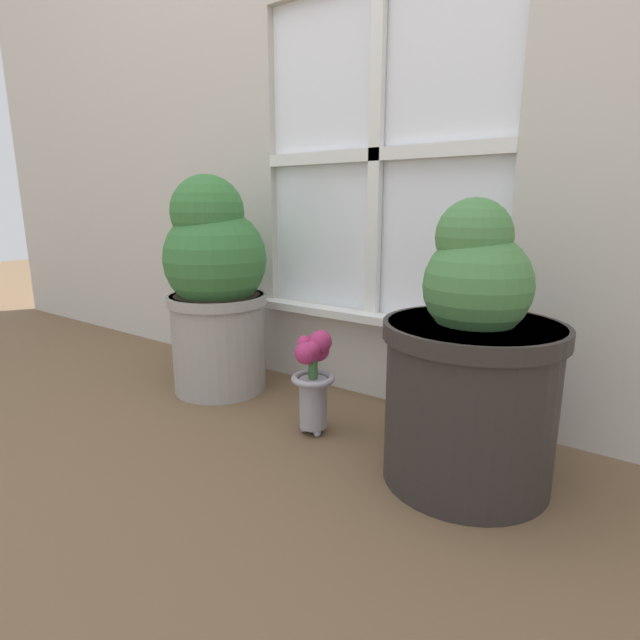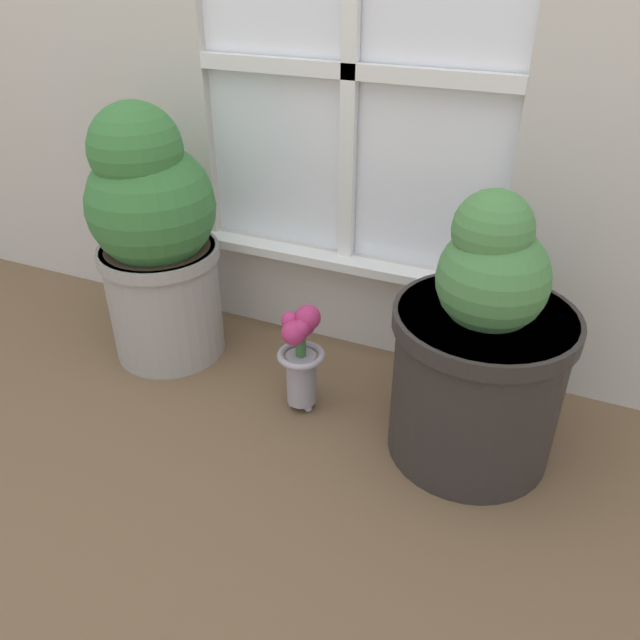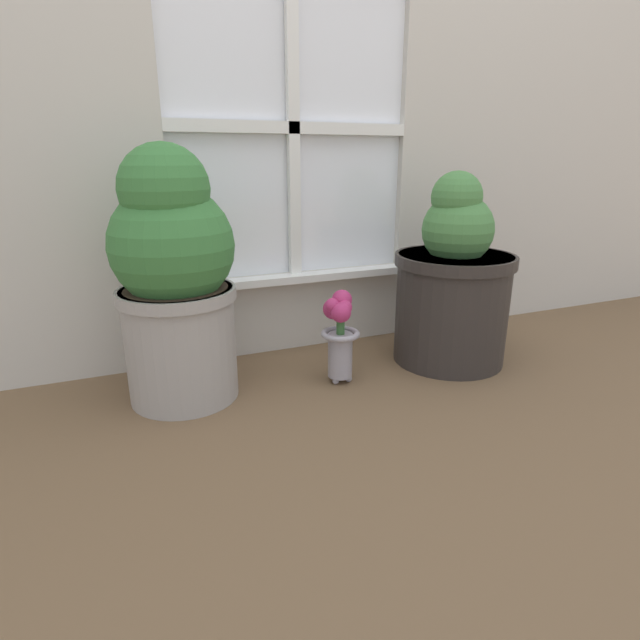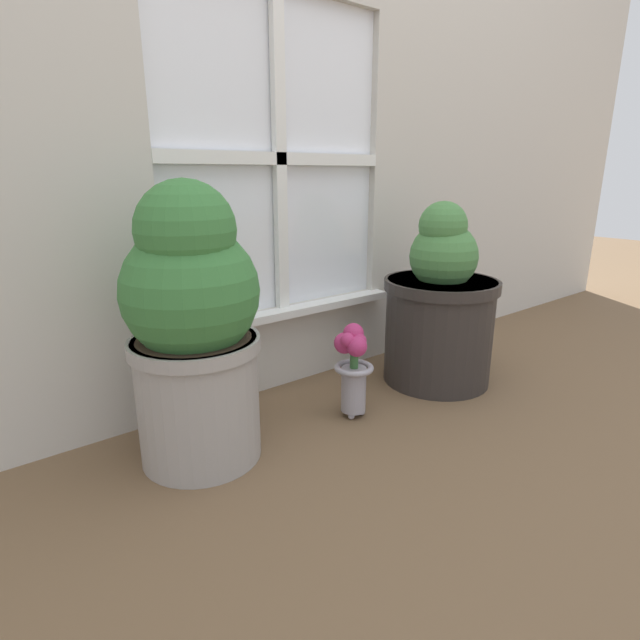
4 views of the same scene
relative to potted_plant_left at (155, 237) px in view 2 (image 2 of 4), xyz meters
The scene contains 4 objects.
ground_plane 0.61m from the potted_plant_left, 33.65° to the right, with size 10.00×10.00×0.00m, color brown.
potted_plant_left is the anchor object (origin of this frame).
potted_plant_right 0.84m from the potted_plant_left, ahead, with size 0.37×0.37×0.60m.
flower_vase 0.48m from the potted_plant_left, ahead, with size 0.11×0.12×0.27m.
Camera 2 is at (0.54, -0.87, 0.97)m, focal length 35.00 mm.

